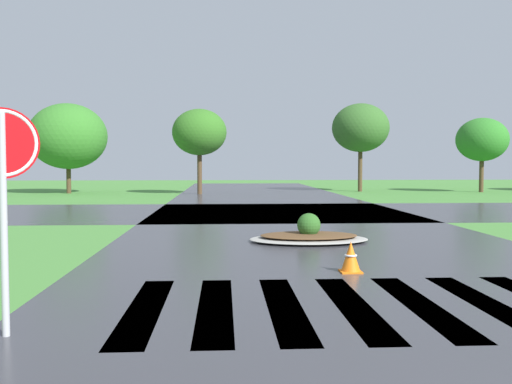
# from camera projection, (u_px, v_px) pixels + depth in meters

# --- Properties ---
(asphalt_roadway) EXTENTS (9.57, 80.00, 0.01)m
(asphalt_roadway) POSITION_uv_depth(u_px,v_px,m) (322.00, 249.00, 12.30)
(asphalt_roadway) COLOR #35353A
(asphalt_roadway) RESTS_ON ground
(asphalt_cross_road) EXTENTS (90.00, 8.61, 0.01)m
(asphalt_cross_road) POSITION_uv_depth(u_px,v_px,m) (280.00, 212.00, 21.67)
(asphalt_cross_road) COLOR #35353A
(asphalt_cross_road) RESTS_ON ground
(crosswalk_stripes) EXTENTS (6.75, 3.40, 0.01)m
(crosswalk_stripes) POSITION_uv_depth(u_px,v_px,m) (386.00, 305.00, 7.44)
(crosswalk_stripes) COLOR white
(crosswalk_stripes) RESTS_ON ground
(stop_sign) EXTENTS (0.72, 0.29, 2.46)m
(stop_sign) POSITION_uv_depth(u_px,v_px,m) (2.00, 167.00, 6.01)
(stop_sign) COLOR #B2B5BA
(stop_sign) RESTS_ON ground
(median_island) EXTENTS (2.83, 1.87, 0.68)m
(median_island) POSITION_uv_depth(u_px,v_px,m) (309.00, 236.00, 13.47)
(median_island) COLOR #9E9B93
(median_island) RESTS_ON ground
(traffic_cone) EXTENTS (0.36, 0.36, 0.54)m
(traffic_cone) POSITION_uv_depth(u_px,v_px,m) (351.00, 258.00, 9.66)
(traffic_cone) COLOR orange
(traffic_cone) RESTS_ON ground
(background_treeline) EXTENTS (39.20, 6.25, 5.78)m
(background_treeline) POSITION_uv_depth(u_px,v_px,m) (340.00, 135.00, 35.54)
(background_treeline) COLOR #4C3823
(background_treeline) RESTS_ON ground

